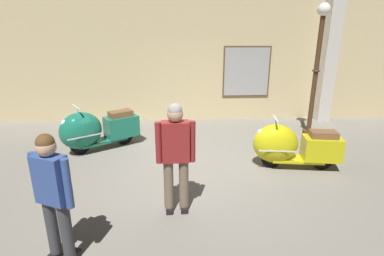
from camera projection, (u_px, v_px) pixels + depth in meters
name	position (u px, v px, depth m)	size (l,w,h in m)	color
ground_plane	(193.00, 170.00, 5.73)	(60.00, 60.00, 0.00)	slate
showroom_back_wall	(192.00, 58.00, 8.48)	(18.00, 0.63, 3.55)	#CCB784
scooter_0	(94.00, 130.00, 6.51)	(1.70, 1.35, 1.05)	black
scooter_1	(289.00, 146.00, 5.69)	(1.67, 0.69, 0.99)	black
lamppost	(317.00, 67.00, 6.93)	(0.29, 0.29, 3.11)	#472D19
visitor_0	(53.00, 191.00, 3.23)	(0.49, 0.35, 1.55)	black
visitor_1	(176.00, 152.00, 4.15)	(0.55, 0.27, 1.63)	black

